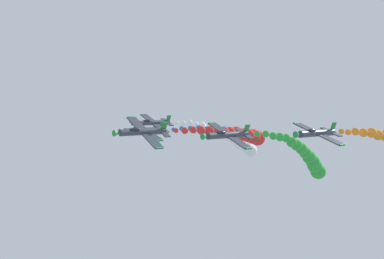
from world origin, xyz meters
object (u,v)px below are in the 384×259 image
(airplane_left_inner, at_px, (227,135))
(airplane_right_outer, at_px, (153,123))
(airplane_lead, at_px, (142,132))
(airplane_right_inner, at_px, (144,130))
(airplane_left_outer, at_px, (316,133))

(airplane_left_inner, relative_size, airplane_right_outer, 1.00)
(airplane_lead, relative_size, airplane_right_inner, 1.00)
(airplane_right_outer, bearing_deg, airplane_lead, 139.45)
(airplane_left_outer, distance_m, airplane_right_outer, 43.28)
(airplane_lead, height_order, airplane_right_inner, airplane_lead)
(airplane_left_inner, relative_size, airplane_left_outer, 1.00)
(airplane_left_inner, distance_m, airplane_left_outer, 14.31)
(airplane_left_inner, bearing_deg, airplane_right_outer, -16.37)
(airplane_lead, xyz_separation_m, airplane_left_inner, (-10.22, -9.65, -0.43))
(airplane_left_outer, bearing_deg, airplane_left_inner, 42.55)
(airplane_right_inner, relative_size, airplane_right_outer, 1.00)
(airplane_lead, xyz_separation_m, airplane_left_outer, (-20.76, -19.33, -0.05))
(airplane_lead, distance_m, airplane_left_outer, 28.37)
(airplane_right_inner, bearing_deg, airplane_left_inner, -176.58)
(airplane_left_inner, height_order, airplane_right_inner, airplane_left_inner)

